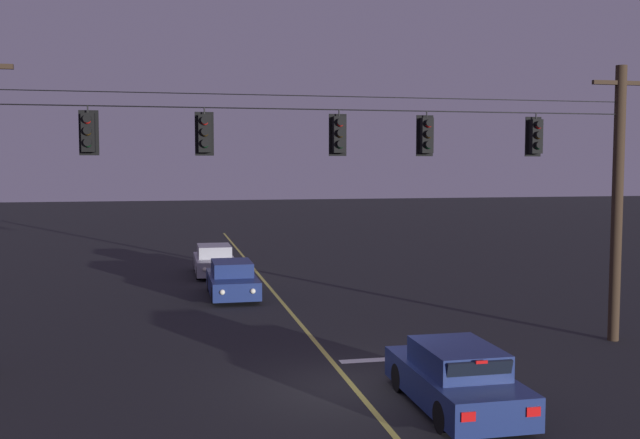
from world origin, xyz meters
name	(u,v)px	position (x,y,z in m)	size (l,w,h in m)	color
ground_plane	(354,387)	(0.00, 0.00, 0.00)	(180.00, 180.00, 0.00)	black
lane_centre_stripe	(290,312)	(0.00, 8.77, 0.00)	(0.14, 60.00, 0.01)	#D1C64C
stop_bar_paint	(402,358)	(1.90, 2.17, 0.00)	(3.40, 0.36, 0.01)	silver
signal_span_assembly	(328,203)	(0.00, 2.77, 4.18)	(19.13, 0.32, 8.04)	#38281C
traffic_light_leftmost	(88,132)	(-6.08, 2.75, 5.99)	(0.48, 0.41, 1.22)	black
traffic_light_left_inner	(205,133)	(-3.23, 2.75, 5.99)	(0.48, 0.41, 1.22)	black
traffic_light_centre	(339,135)	(0.30, 2.75, 5.99)	(0.48, 0.41, 1.22)	black
traffic_light_right_inner	(427,135)	(2.76, 2.75, 5.99)	(0.48, 0.41, 1.22)	black
traffic_light_rightmost	(536,136)	(6.01, 2.75, 5.99)	(0.48, 0.41, 1.22)	black
car_waiting_near_lane	(456,378)	(1.76, -1.85, 0.65)	(1.80, 4.33, 1.39)	navy
car_oncoming_lead	(232,280)	(-1.73, 12.28, 0.65)	(1.80, 4.42, 1.39)	navy
car_oncoming_trailing	(214,261)	(-2.04, 18.14, 0.65)	(1.80, 4.42, 1.39)	#A5A5AD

